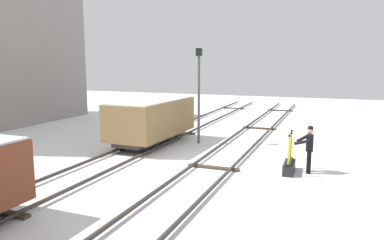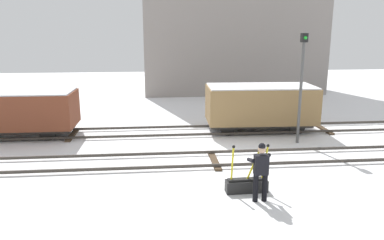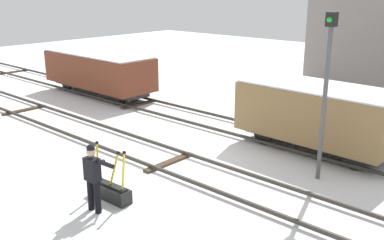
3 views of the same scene
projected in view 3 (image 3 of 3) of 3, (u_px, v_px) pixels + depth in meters
name	position (u px, v px, depth m)	size (l,w,h in m)	color
ground_plane	(170.00, 163.00, 13.42)	(60.00, 60.00, 0.00)	white
track_main_line	(169.00, 160.00, 13.39)	(44.00, 1.94, 0.18)	#38332D
track_siding_near	(245.00, 130.00, 16.19)	(44.00, 1.94, 0.18)	#38332D
switch_lever_frame	(111.00, 190.00, 11.11)	(1.27, 0.40, 1.45)	black
rail_worker	(93.00, 174.00, 10.33)	(0.55, 0.65, 1.69)	black
signal_post	(326.00, 83.00, 11.58)	(0.24, 0.32, 4.54)	#4C4C4C
freight_car_mid_siding	(317.00, 113.00, 14.10)	(5.00, 2.40, 2.17)	#2D2B28
freight_car_far_end	(99.00, 71.00, 21.49)	(6.22, 2.19, 2.07)	#2D2B28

